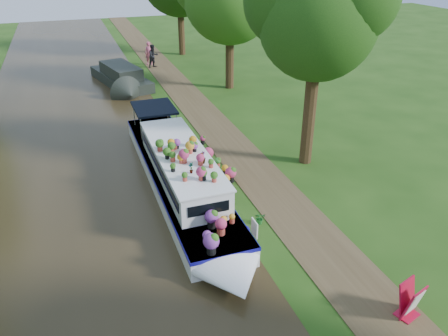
% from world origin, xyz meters
% --- Properties ---
extents(ground, '(100.00, 100.00, 0.00)m').
position_xyz_m(ground, '(0.00, 0.00, 0.00)').
color(ground, '#1F4310').
rests_on(ground, ground).
extents(canal_water, '(10.00, 100.00, 0.02)m').
position_xyz_m(canal_water, '(-6.00, 0.00, 0.01)').
color(canal_water, black).
rests_on(canal_water, ground).
extents(towpath, '(2.20, 100.00, 0.03)m').
position_xyz_m(towpath, '(1.20, 0.00, 0.01)').
color(towpath, '#483921').
rests_on(towpath, ground).
extents(plant_boat, '(2.29, 13.52, 2.31)m').
position_xyz_m(plant_boat, '(-2.25, 2.06, 0.85)').
color(plant_boat, white).
rests_on(plant_boat, canal_water).
extents(tree_near_overhang, '(5.52, 5.28, 8.99)m').
position_xyz_m(tree_near_overhang, '(3.79, 3.06, 6.60)').
color(tree_near_overhang, '#2F1F0F').
rests_on(tree_near_overhang, ground).
extents(second_boat, '(3.71, 7.99, 1.47)m').
position_xyz_m(second_boat, '(-2.48, 17.96, 0.60)').
color(second_boat, black).
rests_on(second_boat, canal_water).
extents(sandwich_board, '(0.70, 0.70, 1.05)m').
position_xyz_m(sandwich_board, '(1.81, -6.24, 0.50)').
color(sandwich_board, '#B40C2E').
rests_on(sandwich_board, towpath).
extents(pedestrian_pink, '(0.76, 0.60, 1.84)m').
position_xyz_m(pedestrian_pink, '(0.50, 23.18, 0.95)').
color(pedestrian_pink, '#EF6282').
rests_on(pedestrian_pink, towpath).
extents(pedestrian_dark, '(1.07, 0.97, 1.80)m').
position_xyz_m(pedestrian_dark, '(0.64, 22.16, 0.93)').
color(pedestrian_dark, black).
rests_on(pedestrian_dark, towpath).
extents(verge_plant, '(0.43, 0.38, 0.43)m').
position_xyz_m(verge_plant, '(-0.18, -0.88, 0.21)').
color(verge_plant, '#1F6924').
rests_on(verge_plant, ground).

